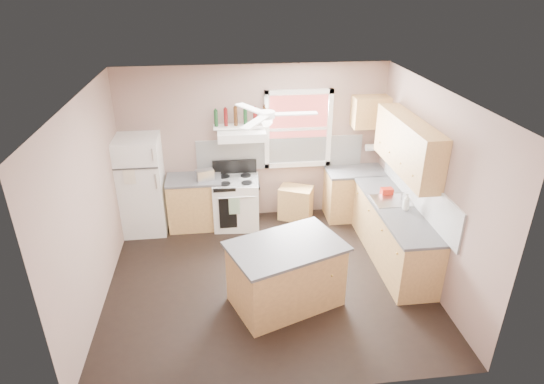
{
  "coord_description": "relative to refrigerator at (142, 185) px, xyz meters",
  "views": [
    {
      "loc": [
        -0.58,
        -5.35,
        4.02
      ],
      "look_at": [
        0.1,
        0.3,
        1.25
      ],
      "focal_mm": 30.0,
      "sensor_mm": 36.0,
      "label": 1
    }
  ],
  "objects": [
    {
      "name": "counter_left",
      "position": [
        0.85,
        0.04,
        0.05
      ],
      "size": [
        0.92,
        0.62,
        0.04
      ],
      "primitive_type": "cube",
      "color": "#4B4B4E",
      "rests_on": "base_cabinet_left"
    },
    {
      "name": "counter_corner",
      "position": [
        3.66,
        0.04,
        0.05
      ],
      "size": [
        1.02,
        0.62,
        0.04
      ],
      "primitive_type": "cube",
      "color": "#4B4B4E",
      "rests_on": "base_cabinet_corner"
    },
    {
      "name": "ceiling",
      "position": [
        1.91,
        -1.66,
        1.87
      ],
      "size": [
        4.5,
        4.5,
        0.0
      ],
      "primitive_type": "plane",
      "color": "white",
      "rests_on": "ground"
    },
    {
      "name": "window_frame",
      "position": [
        2.66,
        0.3,
        0.77
      ],
      "size": [
        1.16,
        0.07,
        1.36
      ],
      "primitive_type": "cube",
      "color": "white",
      "rests_on": "wall_back"
    },
    {
      "name": "red_caddy",
      "position": [
        3.86,
        -0.94,
        0.12
      ],
      "size": [
        0.18,
        0.13,
        0.1
      ],
      "primitive_type": "cube",
      "rotation": [
        0.0,
        0.0,
        0.04
      ],
      "color": "#AF1E0F",
      "rests_on": "counter_right"
    },
    {
      "name": "wine_bottles",
      "position": [
        1.69,
        0.21,
        1.05
      ],
      "size": [
        0.86,
        0.06,
        0.31
      ],
      "color": "#143819",
      "rests_on": "bottle_shelf"
    },
    {
      "name": "window_view",
      "position": [
        2.66,
        0.32,
        0.77
      ],
      "size": [
        1.0,
        0.02,
        1.2
      ],
      "primitive_type": "cube",
      "color": "maroon",
      "rests_on": "wall_back"
    },
    {
      "name": "backsplash_back",
      "position": [
        2.36,
        0.33,
        0.34
      ],
      "size": [
        2.9,
        0.03,
        0.55
      ],
      "primitive_type": "cube",
      "color": "white",
      "rests_on": "wall_back"
    },
    {
      "name": "paper_towel",
      "position": [
        3.98,
        0.2,
        0.42
      ],
      "size": [
        0.26,
        0.12,
        0.12
      ],
      "primitive_type": "cylinder",
      "rotation": [
        0.0,
        1.57,
        0.0
      ],
      "color": "white",
      "rests_on": "wall_back"
    },
    {
      "name": "sink",
      "position": [
        3.85,
        -1.16,
        0.06
      ],
      "size": [
        0.55,
        0.45,
        0.03
      ],
      "primitive_type": "cube",
      "color": "silver",
      "rests_on": "counter_right"
    },
    {
      "name": "range_hood",
      "position": [
        1.68,
        0.09,
        0.79
      ],
      "size": [
        0.78,
        0.5,
        0.14
      ],
      "primitive_type": "cube",
      "color": "white",
      "rests_on": "wall_back"
    },
    {
      "name": "wall_back",
      "position": [
        1.91,
        0.36,
        0.52
      ],
      "size": [
        4.5,
        0.05,
        2.7
      ],
      "primitive_type": "cube",
      "color": "gray",
      "rests_on": "ground"
    },
    {
      "name": "stove",
      "position": [
        1.55,
        -0.03,
        -0.4
      ],
      "size": [
        0.8,
        0.69,
        0.86
      ],
      "primitive_type": "cube",
      "rotation": [
        0.0,
        0.0,
        -0.07
      ],
      "color": "white",
      "rests_on": "floor"
    },
    {
      "name": "faucet",
      "position": [
        4.01,
        -1.16,
        0.14
      ],
      "size": [
        0.03,
        0.03,
        0.14
      ],
      "primitive_type": "cylinder",
      "color": "silver",
      "rests_on": "sink"
    },
    {
      "name": "island_top",
      "position": [
        2.09,
        -2.19,
        0.05
      ],
      "size": [
        1.66,
        1.38,
        0.04
      ],
      "primitive_type": "cube",
      "rotation": [
        0.0,
        0.0,
        0.36
      ],
      "color": "#4B4B4E",
      "rests_on": "island"
    },
    {
      "name": "bottle_shelf",
      "position": [
        1.68,
        0.21,
        0.89
      ],
      "size": [
        0.9,
        0.26,
        0.03
      ],
      "primitive_type": "cube",
      "color": "white",
      "rests_on": "range_hood"
    },
    {
      "name": "base_cabinet_corner",
      "position": [
        3.66,
        0.04,
        -0.4
      ],
      "size": [
        1.0,
        0.6,
        0.86
      ],
      "primitive_type": "cube",
      "color": "#A77C45",
      "rests_on": "floor"
    },
    {
      "name": "base_cabinet_right",
      "position": [
        3.86,
        -1.36,
        -0.4
      ],
      "size": [
        0.6,
        2.2,
        0.86
      ],
      "primitive_type": "cube",
      "color": "#A77C45",
      "rests_on": "floor"
    },
    {
      "name": "ceiling_fan_hub",
      "position": [
        1.91,
        -1.66,
        1.62
      ],
      "size": [
        0.2,
        0.2,
        0.08
      ],
      "primitive_type": "cylinder",
      "color": "white",
      "rests_on": "ceiling"
    },
    {
      "name": "upper_cabinet_right",
      "position": [
        3.99,
        -1.16,
        0.95
      ],
      "size": [
        0.33,
        1.8,
        0.76
      ],
      "primitive_type": "cube",
      "color": "#A77C45",
      "rests_on": "wall_right"
    },
    {
      "name": "base_cabinet_left",
      "position": [
        0.85,
        0.04,
        -0.4
      ],
      "size": [
        0.9,
        0.6,
        0.86
      ],
      "primitive_type": "cube",
      "color": "#A77C45",
      "rests_on": "floor"
    },
    {
      "name": "cart",
      "position": [
        2.61,
        0.09,
        -0.55
      ],
      "size": [
        0.67,
        0.57,
        0.56
      ],
      "primitive_type": "cube",
      "rotation": [
        0.0,
        0.0,
        -0.41
      ],
      "color": "#A77C45",
      "rests_on": "floor"
    },
    {
      "name": "counter_right",
      "position": [
        3.85,
        -1.36,
        0.05
      ],
      "size": [
        0.62,
        2.22,
        0.04
      ],
      "primitive_type": "cube",
      "color": "#4B4B4E",
      "rests_on": "base_cabinet_right"
    },
    {
      "name": "toaster",
      "position": [
        1.05,
        -0.06,
        0.16
      ],
      "size": [
        0.31,
        0.23,
        0.18
      ],
      "primitive_type": "cube",
      "rotation": [
        0.0,
        0.0,
        0.28
      ],
      "color": "silver",
      "rests_on": "counter_left"
    },
    {
      "name": "upper_cabinet_corner",
      "position": [
        3.86,
        0.17,
        1.07
      ],
      "size": [
        0.6,
        0.33,
        0.52
      ],
      "primitive_type": "cube",
      "color": "#A77C45",
      "rests_on": "wall_back"
    },
    {
      "name": "soap_bottle",
      "position": [
        3.95,
        -1.46,
        0.2
      ],
      "size": [
        0.11,
        0.11,
        0.26
      ],
      "primitive_type": "imported",
      "rotation": [
        0.0,
        0.0,
        4.6
      ],
      "color": "silver",
      "rests_on": "counter_right"
    },
    {
      "name": "wall_left",
      "position": [
        -0.36,
        -1.66,
        0.52
      ],
      "size": [
        0.05,
        4.0,
        2.7
      ],
      "primitive_type": "cube",
      "color": "gray",
      "rests_on": "ground"
    },
    {
      "name": "backsplash_right",
      "position": [
        4.15,
        -1.36,
        0.34
      ],
      "size": [
        0.03,
        2.6,
        0.55
      ],
      "primitive_type": "cube",
      "color": "white",
      "rests_on": "wall_right"
    },
    {
      "name": "island",
      "position": [
        2.09,
        -2.19,
        -0.4
      ],
      "size": [
        1.56,
        1.27,
        0.86
      ],
      "primitive_type": "cube",
      "rotation": [
        0.0,
        0.0,
        0.36
      ],
      "color": "#A77C45",
      "rests_on": "floor"
    },
    {
      "name": "refrigerator",
      "position": [
        0.0,
        0.0,
        0.0
      ],
      "size": [
        0.71,
        0.69,
        1.67
      ],
      "primitive_type": "cube",
      "rotation": [
        0.0,
        0.0,
        0.01
      ],
      "color": "white",
      "rests_on": "floor"
    },
    {
      "name": "wall_right",
      "position": [
        4.19,
        -1.66,
        0.52
      ],
      "size": [
        0.05,
        4.0,
        2.7
      ],
      "primitive_type": "cube",
      "color": "gray",
      "rests_on": "ground"
    },
    {
      "name": "floor",
      "position": [
        1.91,
        -1.66,
        -0.83
      ],
      "size": [
        4.5,
        4.5,
        0.0
      ],
      "primitive_type": "plane",
      "color": "black",
      "rests_on": "ground"
    }
  ]
}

